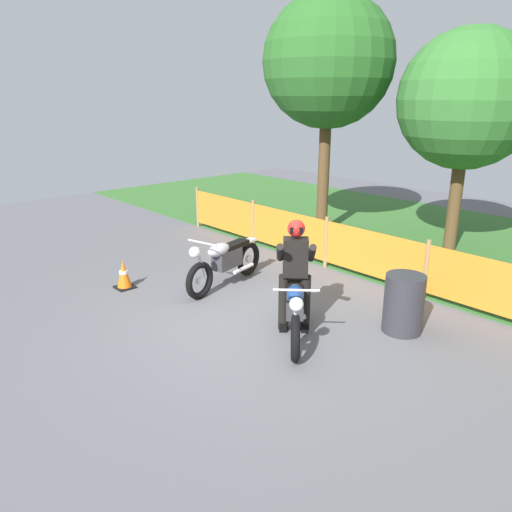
{
  "coord_description": "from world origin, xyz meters",
  "views": [
    {
      "loc": [
        5.04,
        -4.8,
        3.35
      ],
      "look_at": [
        -0.54,
        0.23,
        0.9
      ],
      "focal_mm": 34.73,
      "sensor_mm": 36.0,
      "label": 1
    }
  ],
  "objects_px": {
    "motorcycle_trailing": "(295,306)",
    "traffic_cone": "(124,274)",
    "rider_trailing": "(295,269)",
    "motorcycle_lead": "(225,261)",
    "spare_drum": "(404,304)"
  },
  "relations": [
    {
      "from": "traffic_cone",
      "to": "motorcycle_lead",
      "type": "bearing_deg",
      "value": 50.81
    },
    {
      "from": "motorcycle_trailing",
      "to": "traffic_cone",
      "type": "relative_size",
      "value": 2.9
    },
    {
      "from": "rider_trailing",
      "to": "spare_drum",
      "type": "height_order",
      "value": "rider_trailing"
    },
    {
      "from": "motorcycle_trailing",
      "to": "traffic_cone",
      "type": "distance_m",
      "value": 3.51
    },
    {
      "from": "spare_drum",
      "to": "traffic_cone",
      "type": "bearing_deg",
      "value": -152.76
    },
    {
      "from": "motorcycle_trailing",
      "to": "traffic_cone",
      "type": "xyz_separation_m",
      "value": [
        -3.38,
        -0.93,
        -0.21
      ]
    },
    {
      "from": "motorcycle_lead",
      "to": "traffic_cone",
      "type": "relative_size",
      "value": 3.91
    },
    {
      "from": "traffic_cone",
      "to": "motorcycle_trailing",
      "type": "bearing_deg",
      "value": 15.37
    },
    {
      "from": "motorcycle_lead",
      "to": "rider_trailing",
      "type": "distance_m",
      "value": 2.14
    },
    {
      "from": "rider_trailing",
      "to": "motorcycle_lead",
      "type": "bearing_deg",
      "value": -143.98
    },
    {
      "from": "traffic_cone",
      "to": "spare_drum",
      "type": "bearing_deg",
      "value": 27.24
    },
    {
      "from": "motorcycle_lead",
      "to": "motorcycle_trailing",
      "type": "height_order",
      "value": "motorcycle_lead"
    },
    {
      "from": "motorcycle_lead",
      "to": "rider_trailing",
      "type": "relative_size",
      "value": 1.22
    },
    {
      "from": "motorcycle_trailing",
      "to": "spare_drum",
      "type": "bearing_deg",
      "value": 98.98
    },
    {
      "from": "motorcycle_trailing",
      "to": "rider_trailing",
      "type": "bearing_deg",
      "value": -179.49
    }
  ]
}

